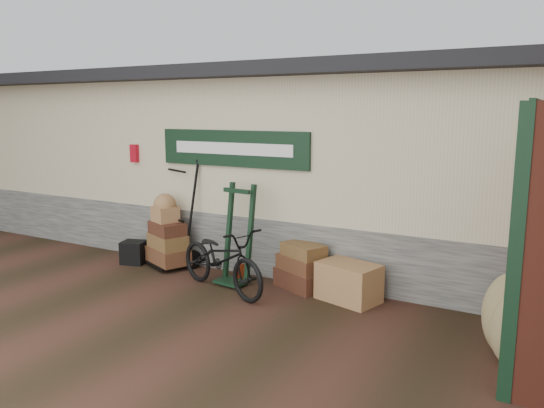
# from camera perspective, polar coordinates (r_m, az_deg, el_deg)

# --- Properties ---
(ground) EXTENTS (80.00, 80.00, 0.00)m
(ground) POSITION_cam_1_polar(r_m,az_deg,el_deg) (7.56, -6.25, -9.52)
(ground) COLOR black
(ground) RESTS_ON ground
(station_building) EXTENTS (14.40, 4.10, 3.20)m
(station_building) POSITION_cam_1_polar(r_m,az_deg,el_deg) (9.52, 3.16, 4.56)
(station_building) COLOR #4C4C47
(station_building) RESTS_ON ground
(porter_trolley) EXTENTS (1.09, 0.97, 1.79)m
(porter_trolley) POSITION_cam_1_polar(r_m,az_deg,el_deg) (8.74, -10.08, -0.83)
(porter_trolley) COLOR black
(porter_trolley) RESTS_ON ground
(green_barrow) EXTENTS (0.58, 0.51, 1.47)m
(green_barrow) POSITION_cam_1_polar(r_m,az_deg,el_deg) (7.78, -3.77, -3.26)
(green_barrow) COLOR black
(green_barrow) RESTS_ON ground
(suitcase_stack) EXTENTS (0.88, 0.74, 0.67)m
(suitcase_stack) POSITION_cam_1_polar(r_m,az_deg,el_deg) (7.64, 3.24, -6.61)
(suitcase_stack) COLOR #3E1D13
(suitcase_stack) RESTS_ON ground
(wicker_hamper) EXTENTS (0.90, 0.71, 0.51)m
(wicker_hamper) POSITION_cam_1_polar(r_m,az_deg,el_deg) (7.24, 8.24, -8.31)
(wicker_hamper) COLOR brown
(wicker_hamper) RESTS_ON ground
(black_trunk) EXTENTS (0.45, 0.42, 0.38)m
(black_trunk) POSITION_cam_1_polar(r_m,az_deg,el_deg) (9.16, -14.62, -5.05)
(black_trunk) COLOR black
(black_trunk) RESTS_ON ground
(bicycle) EXTENTS (1.18, 1.91, 1.05)m
(bicycle) POSITION_cam_1_polar(r_m,az_deg,el_deg) (7.48, -5.43, -5.50)
(bicycle) COLOR black
(bicycle) RESTS_ON ground
(burlap_sack_left) EXTENTS (0.66, 0.59, 0.90)m
(burlap_sack_left) POSITION_cam_1_polar(r_m,az_deg,el_deg) (6.04, 24.27, -10.94)
(burlap_sack_left) COLOR olive
(burlap_sack_left) RESTS_ON ground
(burlap_sack_right) EXTENTS (0.49, 0.42, 0.75)m
(burlap_sack_right) POSITION_cam_1_polar(r_m,az_deg,el_deg) (5.88, 24.63, -12.37)
(burlap_sack_right) COLOR olive
(burlap_sack_right) RESTS_ON ground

